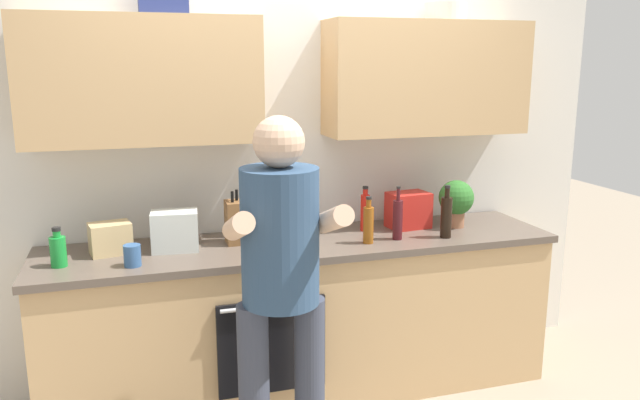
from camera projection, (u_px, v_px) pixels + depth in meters
The scene contains 17 objects.
ground_plane at pixel (304, 389), 3.64m from camera, with size 12.00×12.00×0.00m, color gray.
back_wall_unit at pixel (290, 128), 3.57m from camera, with size 4.00×0.38×2.50m.
counter at pixel (304, 317), 3.54m from camera, with size 2.84×0.67×0.90m.
person_standing at pixel (281, 272), 2.71m from camera, with size 0.49×0.45×1.65m.
bottle_hotsauce at pixel (365, 211), 3.64m from camera, with size 0.05×0.05×0.26m.
bottle_soy at pixel (446, 216), 3.49m from camera, with size 0.06×0.06×0.30m.
bottle_water at pixel (309, 224), 3.47m from camera, with size 0.06×0.06×0.20m.
bottle_soda at pixel (58, 250), 3.00m from camera, with size 0.08×0.08×0.20m.
bottle_wine at pixel (398, 219), 3.46m from camera, with size 0.05×0.05×0.30m.
bottle_syrup at pixel (368, 224), 3.39m from camera, with size 0.06×0.06×0.26m.
bottle_oil at pixel (301, 227), 3.31m from camera, with size 0.06×0.06×0.26m.
cup_tea at pixel (132, 256), 3.01m from camera, with size 0.08×0.08×0.11m, color #33598C.
knife_block at pixel (235, 222), 3.39m from camera, with size 0.10×0.14×0.29m.
potted_herb at pixel (456, 200), 3.71m from camera, with size 0.21×0.21×0.28m.
grocery_bag_produce at pixel (175, 231), 3.26m from camera, with size 0.24×0.16×0.21m, color silver.
grocery_bag_crisps at pixel (408, 210), 3.71m from camera, with size 0.24×0.17×0.21m, color red.
grocery_bag_bread at pixel (110, 238), 3.21m from camera, with size 0.20×0.14×0.16m, color tan.
Camera 1 is at (-0.88, -3.20, 1.87)m, focal length 35.05 mm.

